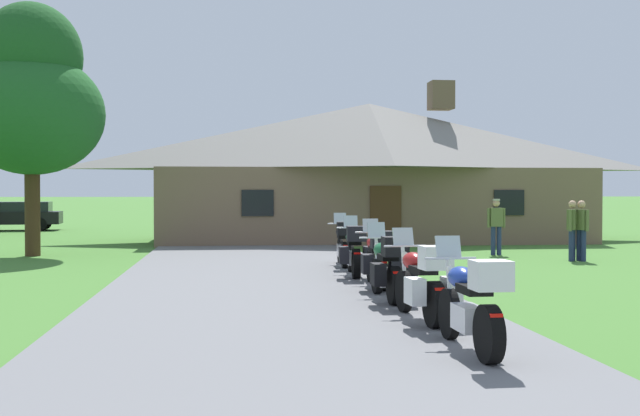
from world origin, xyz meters
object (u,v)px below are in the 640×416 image
motorcycle_red_second_in_row (424,284)px  parked_black_suv_far_left (13,215)px  motorcycle_blue_nearest_to_camera (472,304)px  motorcycle_red_fourth_in_row (378,259)px  bystander_olive_shirt_by_tree (572,227)px  motorcycle_green_fifth_in_row (354,251)px  motorcycle_green_third_in_row (388,269)px  bystander_olive_shirt_beside_signpost (581,227)px  bystander_olive_shirt_near_lodge (496,224)px  tree_left_near (32,97)px  motorcycle_black_farthest_in_row (343,244)px

motorcycle_red_second_in_row → parked_black_suv_far_left: 31.84m
motorcycle_blue_nearest_to_camera → motorcycle_red_fourth_in_row: bearing=88.1°
bystander_olive_shirt_by_tree → motorcycle_red_fourth_in_row: bearing=169.7°
motorcycle_green_fifth_in_row → bystander_olive_shirt_by_tree: size_ratio=1.25×
motorcycle_red_fourth_in_row → motorcycle_green_fifth_in_row: 2.09m
motorcycle_green_third_in_row → bystander_olive_shirt_beside_signpost: bystander_olive_shirt_beside_signpost is taller
motorcycle_green_fifth_in_row → bystander_olive_shirt_by_tree: (6.64, 3.69, 0.32)m
motorcycle_red_fourth_in_row → bystander_olive_shirt_beside_signpost: bystander_olive_shirt_beside_signpost is taller
bystander_olive_shirt_near_lodge → bystander_olive_shirt_beside_signpost: (1.64, -2.24, -0.02)m
bystander_olive_shirt_by_tree → tree_left_near: tree_left_near is taller
motorcycle_black_farthest_in_row → parked_black_suv_far_left: (-13.30, 20.48, 0.16)m
motorcycle_green_third_in_row → motorcycle_green_fifth_in_row: 3.93m
motorcycle_blue_nearest_to_camera → motorcycle_red_second_in_row: (-0.03, 2.15, -0.01)m
motorcycle_black_farthest_in_row → tree_left_near: tree_left_near is taller
motorcycle_red_second_in_row → motorcycle_black_farthest_in_row: 8.48m
motorcycle_green_third_in_row → bystander_olive_shirt_near_lodge: (5.29, 9.82, 0.34)m
parked_black_suv_far_left → motorcycle_green_fifth_in_row: bearing=-155.1°
motorcycle_blue_nearest_to_camera → bystander_olive_shirt_by_tree: 13.64m
bystander_olive_shirt_by_tree → bystander_olive_shirt_beside_signpost: bearing=-61.6°
bystander_olive_shirt_by_tree → tree_left_near: bearing=115.3°
parked_black_suv_far_left → bystander_olive_shirt_beside_signpost: bearing=-138.8°
motorcycle_red_second_in_row → parked_black_suv_far_left: size_ratio=0.44×
bystander_olive_shirt_by_tree → parked_black_suv_far_left: (-19.84, 19.16, -0.15)m
bystander_olive_shirt_by_tree → motorcycle_black_farthest_in_row: bearing=139.5°
motorcycle_black_farthest_in_row → motorcycle_red_second_in_row: bearing=-87.4°
motorcycle_green_third_in_row → bystander_olive_shirt_by_tree: bystander_olive_shirt_by_tree is taller
parked_black_suv_far_left → bystander_olive_shirt_by_tree: bearing=-139.1°
motorcycle_green_third_in_row → motorcycle_black_farthest_in_row: size_ratio=1.00×
motorcycle_blue_nearest_to_camera → motorcycle_black_farthest_in_row: bearing=88.6°
motorcycle_red_fourth_in_row → motorcycle_blue_nearest_to_camera: bearing=-88.4°
motorcycle_green_fifth_in_row → bystander_olive_shirt_beside_signpost: bearing=32.1°
motorcycle_black_farthest_in_row → parked_black_suv_far_left: size_ratio=0.44×
motorcycle_red_second_in_row → motorcycle_black_farthest_in_row: bearing=85.5°
motorcycle_green_third_in_row → motorcycle_green_fifth_in_row: (0.04, 3.93, 0.00)m
bystander_olive_shirt_beside_signpost → tree_left_near: tree_left_near is taller
motorcycle_black_farthest_in_row → bystander_olive_shirt_near_lodge: (5.15, 3.51, 0.33)m
motorcycle_green_fifth_in_row → motorcycle_blue_nearest_to_camera: bearing=-85.5°
motorcycle_green_third_in_row → bystander_olive_shirt_beside_signpost: size_ratio=1.25×
motorcycle_blue_nearest_to_camera → bystander_olive_shirt_beside_signpost: (6.83, 11.91, 0.31)m
motorcycle_red_second_in_row → bystander_olive_shirt_by_tree: bearing=52.0°
motorcycle_blue_nearest_to_camera → motorcycle_green_fifth_in_row: size_ratio=1.00×
motorcycle_red_fourth_in_row → bystander_olive_shirt_by_tree: bearing=43.8°
motorcycle_blue_nearest_to_camera → bystander_olive_shirt_near_lodge: size_ratio=1.24×
motorcycle_black_farthest_in_row → bystander_olive_shirt_by_tree: 6.68m
motorcycle_blue_nearest_to_camera → motorcycle_red_fourth_in_row: 6.17m
bystander_olive_shirt_near_lodge → parked_black_suv_far_left: 25.06m
tree_left_near → motorcycle_black_farthest_in_row: bearing=-28.9°
parked_black_suv_far_left → motorcycle_red_fourth_in_row: bearing=-157.0°
motorcycle_blue_nearest_to_camera → parked_black_suv_far_left: (-13.26, 31.11, 0.16)m
motorcycle_blue_nearest_to_camera → motorcycle_green_fifth_in_row: same height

